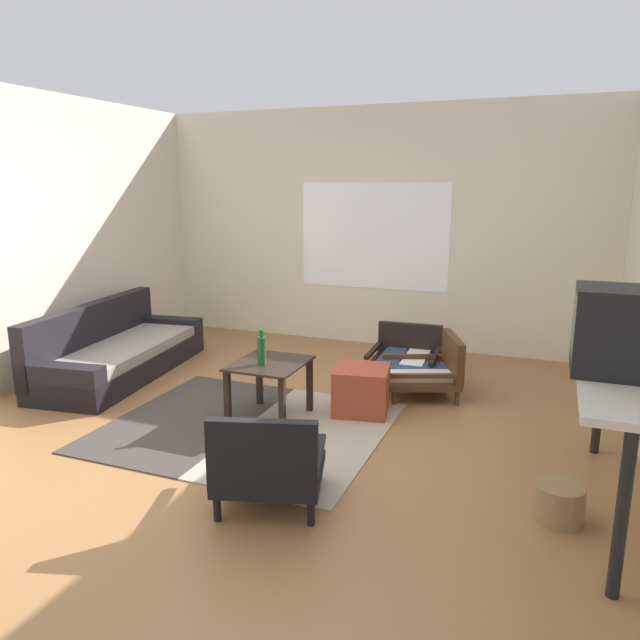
{
  "coord_description": "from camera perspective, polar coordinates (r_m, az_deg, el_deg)",
  "views": [
    {
      "loc": [
        1.94,
        -3.6,
        1.84
      ],
      "look_at": [
        0.14,
        0.97,
        0.72
      ],
      "focal_mm": 33.48,
      "sensor_mm": 36.0,
      "label": 1
    }
  ],
  "objects": [
    {
      "name": "ground_plane",
      "position": [
        4.49,
        -6.36,
        -11.49
      ],
      "size": [
        7.8,
        7.8,
        0.0
      ],
      "primitive_type": "plane",
      "color": "olive"
    },
    {
      "name": "armchair_striped_foreground",
      "position": [
        3.54,
        -4.98,
        -13.62
      ],
      "size": [
        0.75,
        0.74,
        0.61
      ],
      "color": "black",
      "rests_on": "ground"
    },
    {
      "name": "couch",
      "position": [
        6.23,
        -18.85,
        -3.02
      ],
      "size": [
        1.04,
        2.12,
        0.7
      ],
      "color": "black",
      "rests_on": "ground"
    },
    {
      "name": "armchair_by_window",
      "position": [
        5.87,
        8.19,
        -3.33
      ],
      "size": [
        0.67,
        0.67,
        0.49
      ],
      "color": "black",
      "rests_on": "ground"
    },
    {
      "name": "area_rug",
      "position": [
        4.74,
        -7.03,
        -10.06
      ],
      "size": [
        2.09,
        1.84,
        0.01
      ],
      "color": "#38332D",
      "rests_on": "ground"
    },
    {
      "name": "coffee_table",
      "position": [
        4.74,
        -4.84,
        -5.18
      ],
      "size": [
        0.54,
        0.61,
        0.48
      ],
      "color": "black",
      "rests_on": "ground"
    },
    {
      "name": "console_shelf",
      "position": [
        3.7,
        26.42,
        -5.38
      ],
      "size": [
        0.42,
        1.74,
        0.87
      ],
      "color": "beige",
      "rests_on": "ground"
    },
    {
      "name": "ottoman_orange",
      "position": [
        4.94,
        3.98,
        -6.72
      ],
      "size": [
        0.51,
        0.51,
        0.39
      ],
      "primitive_type": "cube",
      "rotation": [
        0.0,
        0.0,
        0.18
      ],
      "color": "#993D28",
      "rests_on": "ground"
    },
    {
      "name": "wicker_basket",
      "position": [
        3.73,
        21.89,
        -15.88
      ],
      "size": [
        0.27,
        0.27,
        0.21
      ],
      "primitive_type": "cylinder",
      "color": "olive",
      "rests_on": "ground"
    },
    {
      "name": "crt_television",
      "position": [
        3.49,
        27.05,
        -0.98
      ],
      "size": [
        0.49,
        0.4,
        0.46
      ],
      "color": "black",
      "rests_on": "console_shelf"
    },
    {
      "name": "armchair_corner",
      "position": [
        5.43,
        10.45,
        -4.66
      ],
      "size": [
        0.81,
        0.82,
        0.54
      ],
      "color": "#472D19",
      "rests_on": "ground"
    },
    {
      "name": "glass_bottle",
      "position": [
        4.63,
        -5.6,
        -2.89
      ],
      "size": [
        0.07,
        0.07,
        0.28
      ],
      "color": "#194723",
      "rests_on": "coffee_table"
    },
    {
      "name": "far_wall_with_window",
      "position": [
        6.96,
        5.29,
        8.72
      ],
      "size": [
        5.6,
        0.13,
        2.7
      ],
      "color": "beige",
      "rests_on": "ground"
    },
    {
      "name": "clay_vase",
      "position": [
        4.03,
        26.28,
        -0.91
      ],
      "size": [
        0.23,
        0.23,
        0.31
      ],
      "color": "#A87047",
      "rests_on": "console_shelf"
    }
  ]
}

